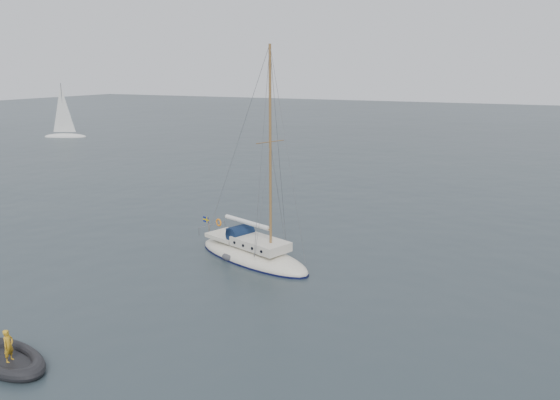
% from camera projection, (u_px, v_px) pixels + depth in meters
% --- Properties ---
extents(ground, '(300.00, 300.00, 0.00)m').
position_uv_depth(ground, '(309.00, 281.00, 26.71)').
color(ground, black).
rests_on(ground, ground).
extents(sailboat, '(8.32, 2.50, 11.84)m').
position_uv_depth(sailboat, '(253.00, 244.00, 29.59)').
color(sailboat, silver).
rests_on(sailboat, ground).
extents(dinghy, '(2.80, 1.26, 0.40)m').
position_uv_depth(dinghy, '(247.00, 257.00, 29.69)').
color(dinghy, '#454549').
rests_on(dinghy, ground).
extents(rib, '(3.90, 1.77, 1.40)m').
position_uv_depth(rib, '(7.00, 358.00, 19.21)').
color(rib, black).
rests_on(rib, ground).
extents(distant_yacht_a, '(6.44, 3.43, 8.53)m').
position_uv_depth(distant_yacht_a, '(63.00, 113.00, 81.63)').
color(distant_yacht_a, silver).
rests_on(distant_yacht_a, ground).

